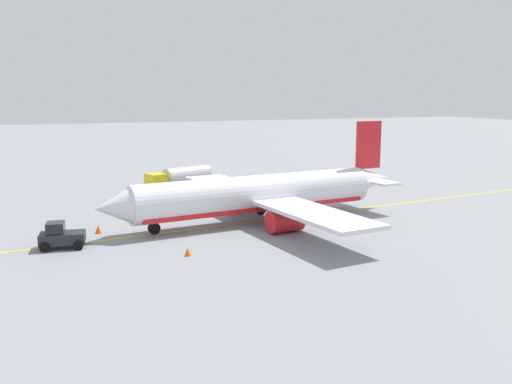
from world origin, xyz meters
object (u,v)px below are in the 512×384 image
at_px(airplane, 260,195).
at_px(safety_cone_wingtip, 98,229).
at_px(refueling_worker, 196,188).
at_px(safety_cone_nose, 188,252).
at_px(fuel_tanker, 181,178).
at_px(pushback_tug, 61,236).

xyz_separation_m(airplane, safety_cone_wingtip, (15.67, -1.02, -2.30)).
bearing_deg(refueling_worker, safety_cone_nose, 72.44).
distance_m(fuel_tanker, safety_cone_wingtip, 22.91).
xyz_separation_m(pushback_tug, safety_cone_wingtip, (-3.40, -3.86, -0.65)).
height_order(fuel_tanker, refueling_worker, fuel_tanker).
xyz_separation_m(fuel_tanker, safety_cone_nose, (7.02, 29.04, -1.40)).
xyz_separation_m(refueling_worker, safety_cone_wingtip, (13.78, 15.54, -0.46)).
distance_m(airplane, safety_cone_wingtip, 15.87).
bearing_deg(airplane, safety_cone_nose, 42.03).
distance_m(pushback_tug, safety_cone_nose, 11.00).
distance_m(airplane, refueling_worker, 16.77).
height_order(airplane, safety_cone_wingtip, airplane).
distance_m(airplane, fuel_tanker, 20.28).
bearing_deg(pushback_tug, refueling_worker, -131.52).
height_order(airplane, pushback_tug, airplane).
bearing_deg(fuel_tanker, refueling_worker, 107.12).
xyz_separation_m(airplane, refueling_worker, (1.89, -16.56, -1.84)).
xyz_separation_m(safety_cone_nose, safety_cone_wingtip, (5.69, -10.02, 0.04)).
xyz_separation_m(airplane, safety_cone_nose, (9.98, 9.00, -2.34)).
bearing_deg(airplane, pushback_tug, 8.46).
bearing_deg(safety_cone_wingtip, refueling_worker, -131.55).
xyz_separation_m(fuel_tanker, pushback_tug, (16.11, 22.88, -0.71)).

